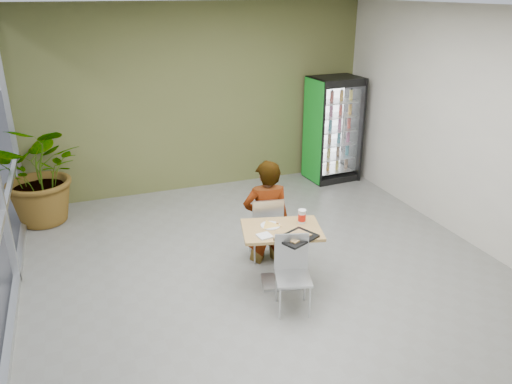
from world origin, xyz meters
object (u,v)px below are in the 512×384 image
(chair_far, at_px, (267,224))
(beverage_fridge, at_px, (333,129))
(chair_near, at_px, (292,266))
(potted_plant, at_px, (42,173))
(cafeteria_tray, at_px, (297,238))
(dining_table, at_px, (281,245))
(seated_woman, at_px, (266,222))
(soda_cup, at_px, (302,217))

(chair_far, relative_size, beverage_fridge, 0.47)
(chair_near, xyz_separation_m, potted_plant, (-2.62, 3.36, 0.30))
(chair_near, xyz_separation_m, cafeteria_tray, (0.12, 0.17, 0.26))
(dining_table, xyz_separation_m, seated_woman, (0.06, 0.63, 0.01))
(seated_woman, relative_size, cafeteria_tray, 3.86)
(chair_far, distance_m, potted_plant, 3.59)
(seated_woman, distance_m, beverage_fridge, 3.36)
(chair_far, height_order, chair_near, chair_far)
(soda_cup, relative_size, cafeteria_tray, 0.39)
(seated_woman, xyz_separation_m, soda_cup, (0.23, -0.57, 0.29))
(seated_woman, bearing_deg, chair_far, 79.87)
(chair_near, xyz_separation_m, beverage_fridge, (2.41, 3.52, 0.45))
(cafeteria_tray, height_order, potted_plant, potted_plant)
(chair_far, distance_m, beverage_fridge, 3.40)
(seated_woman, bearing_deg, cafeteria_tray, 99.64)
(seated_woman, xyz_separation_m, cafeteria_tray, (0.00, -0.93, 0.22))
(cafeteria_tray, relative_size, potted_plant, 0.27)
(soda_cup, height_order, beverage_fridge, beverage_fridge)
(cafeteria_tray, distance_m, beverage_fridge, 4.06)
(cafeteria_tray, bearing_deg, dining_table, 100.91)
(chair_near, height_order, seated_woman, seated_woman)
(cafeteria_tray, bearing_deg, seated_woman, 90.13)
(dining_table, bearing_deg, cafeteria_tray, -79.09)
(dining_table, relative_size, potted_plant, 0.66)
(dining_table, distance_m, cafeteria_tray, 0.38)
(chair_near, distance_m, soda_cup, 0.71)
(seated_woman, bearing_deg, beverage_fridge, -123.84)
(seated_woman, bearing_deg, dining_table, 94.42)
(dining_table, distance_m, potted_plant, 3.96)
(dining_table, xyz_separation_m, potted_plant, (-2.68, 2.90, 0.27))
(chair_far, bearing_deg, beverage_fridge, -123.52)
(cafeteria_tray, xyz_separation_m, potted_plant, (-2.74, 3.20, 0.04))
(dining_table, height_order, seated_woman, seated_woman)
(beverage_fridge, bearing_deg, dining_table, -131.32)
(chair_near, relative_size, soda_cup, 5.05)
(chair_far, distance_m, cafeteria_tray, 0.91)
(soda_cup, height_order, cafeteria_tray, soda_cup)
(seated_woman, distance_m, soda_cup, 0.68)
(seated_woman, height_order, soda_cup, seated_woman)
(chair_far, height_order, beverage_fridge, beverage_fridge)
(soda_cup, distance_m, beverage_fridge, 3.64)
(chair_far, height_order, potted_plant, potted_plant)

